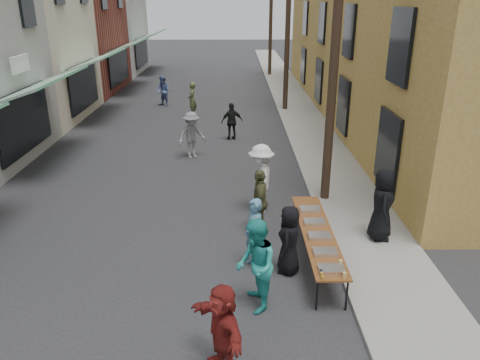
{
  "coord_description": "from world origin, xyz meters",
  "views": [
    {
      "loc": [
        1.61,
        -9.91,
        5.74
      ],
      "look_at": [
        1.73,
        1.39,
        1.3
      ],
      "focal_mm": 35.0,
      "sensor_mm": 36.0,
      "label": 1
    }
  ],
  "objects_px": {
    "utility_pole_far": "(271,15)",
    "guest_front_c": "(256,266)",
    "serving_table": "(317,233)",
    "server": "(382,204)",
    "guest_front_a": "(289,240)",
    "catering_tray_sausage": "(331,269)",
    "utility_pole_near": "(335,46)",
    "utility_pole_mid": "(288,23)"
  },
  "relations": [
    {
      "from": "utility_pole_mid",
      "to": "server",
      "type": "relative_size",
      "value": 4.93
    },
    {
      "from": "utility_pole_near",
      "to": "guest_front_a",
      "type": "distance_m",
      "value": 5.59
    },
    {
      "from": "catering_tray_sausage",
      "to": "guest_front_a",
      "type": "relative_size",
      "value": 0.32
    },
    {
      "from": "utility_pole_mid",
      "to": "server",
      "type": "bearing_deg",
      "value": -86.49
    },
    {
      "from": "utility_pole_far",
      "to": "guest_front_a",
      "type": "relative_size",
      "value": 5.72
    },
    {
      "from": "catering_tray_sausage",
      "to": "utility_pole_mid",
      "type": "bearing_deg",
      "value": 87.24
    },
    {
      "from": "serving_table",
      "to": "guest_front_c",
      "type": "height_order",
      "value": "guest_front_c"
    },
    {
      "from": "serving_table",
      "to": "server",
      "type": "relative_size",
      "value": 2.19
    },
    {
      "from": "utility_pole_mid",
      "to": "guest_front_c",
      "type": "distance_m",
      "value": 17.72
    },
    {
      "from": "utility_pole_far",
      "to": "utility_pole_near",
      "type": "bearing_deg",
      "value": -90.0
    },
    {
      "from": "utility_pole_mid",
      "to": "serving_table",
      "type": "relative_size",
      "value": 2.25
    },
    {
      "from": "guest_front_a",
      "to": "utility_pole_far",
      "type": "bearing_deg",
      "value": -164.98
    },
    {
      "from": "serving_table",
      "to": "server",
      "type": "bearing_deg",
      "value": 27.26
    },
    {
      "from": "utility_pole_far",
      "to": "guest_front_c",
      "type": "xyz_separation_m",
      "value": [
        -2.31,
        -29.21,
        -3.56
      ]
    },
    {
      "from": "utility_pole_mid",
      "to": "utility_pole_far",
      "type": "distance_m",
      "value": 12.0
    },
    {
      "from": "guest_front_a",
      "to": "guest_front_c",
      "type": "height_order",
      "value": "guest_front_c"
    },
    {
      "from": "utility_pole_far",
      "to": "catering_tray_sausage",
      "type": "distance_m",
      "value": 29.34
    },
    {
      "from": "catering_tray_sausage",
      "to": "server",
      "type": "bearing_deg",
      "value": 55.87
    },
    {
      "from": "utility_pole_mid",
      "to": "serving_table",
      "type": "bearing_deg",
      "value": -93.06
    },
    {
      "from": "guest_front_c",
      "to": "guest_front_a",
      "type": "bearing_deg",
      "value": 141.58
    },
    {
      "from": "utility_pole_near",
      "to": "utility_pole_far",
      "type": "relative_size",
      "value": 1.0
    },
    {
      "from": "utility_pole_far",
      "to": "catering_tray_sausage",
      "type": "xyz_separation_m",
      "value": [
        -0.82,
        -29.09,
        -3.71
      ]
    },
    {
      "from": "serving_table",
      "to": "utility_pole_near",
      "type": "bearing_deg",
      "value": 76.51
    },
    {
      "from": "utility_pole_far",
      "to": "guest_front_c",
      "type": "relative_size",
      "value": 4.76
    },
    {
      "from": "utility_pole_far",
      "to": "serving_table",
      "type": "height_order",
      "value": "utility_pole_far"
    },
    {
      "from": "catering_tray_sausage",
      "to": "guest_front_c",
      "type": "relative_size",
      "value": 0.26
    },
    {
      "from": "catering_tray_sausage",
      "to": "guest_front_a",
      "type": "height_order",
      "value": "guest_front_a"
    },
    {
      "from": "utility_pole_mid",
      "to": "server",
      "type": "xyz_separation_m",
      "value": [
        0.89,
        -14.55,
        -3.49
      ]
    },
    {
      "from": "guest_front_a",
      "to": "guest_front_c",
      "type": "bearing_deg",
      "value": -13.08
    },
    {
      "from": "utility_pole_near",
      "to": "server",
      "type": "bearing_deg",
      "value": -70.71
    },
    {
      "from": "guest_front_c",
      "to": "server",
      "type": "height_order",
      "value": "server"
    },
    {
      "from": "server",
      "to": "guest_front_a",
      "type": "bearing_deg",
      "value": 130.24
    },
    {
      "from": "guest_front_a",
      "to": "catering_tray_sausage",
      "type": "bearing_deg",
      "value": 48.14
    },
    {
      "from": "utility_pole_far",
      "to": "serving_table",
      "type": "bearing_deg",
      "value": -91.72
    },
    {
      "from": "serving_table",
      "to": "guest_front_a",
      "type": "distance_m",
      "value": 0.83
    },
    {
      "from": "guest_front_c",
      "to": "server",
      "type": "xyz_separation_m",
      "value": [
        3.2,
        2.65,
        0.07
      ]
    },
    {
      "from": "utility_pole_near",
      "to": "catering_tray_sausage",
      "type": "distance_m",
      "value": 6.35
    },
    {
      "from": "serving_table",
      "to": "guest_front_a",
      "type": "height_order",
      "value": "guest_front_a"
    },
    {
      "from": "utility_pole_far",
      "to": "catering_tray_sausage",
      "type": "relative_size",
      "value": 18.0
    },
    {
      "from": "utility_pole_far",
      "to": "serving_table",
      "type": "distance_m",
      "value": 27.71
    },
    {
      "from": "utility_pole_near",
      "to": "utility_pole_mid",
      "type": "height_order",
      "value": "same"
    },
    {
      "from": "utility_pole_far",
      "to": "server",
      "type": "relative_size",
      "value": 4.93
    }
  ]
}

